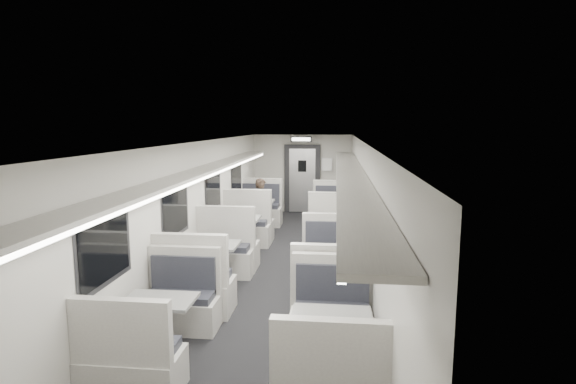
% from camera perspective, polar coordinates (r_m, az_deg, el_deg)
% --- Properties ---
extents(room, '(3.24, 12.24, 2.64)m').
position_cam_1_polar(room, '(7.96, -1.37, -2.35)').
color(room, black).
rests_on(room, ground).
extents(booth_left_a, '(1.16, 2.35, 1.26)m').
position_cam_1_polar(booth_left_a, '(11.34, -4.29, -3.09)').
color(booth_left_a, '#BBB9AF').
rests_on(booth_left_a, room).
extents(booth_left_b, '(1.14, 2.32, 1.24)m').
position_cam_1_polar(booth_left_b, '(9.43, -6.49, -5.56)').
color(booth_left_b, '#BBB9AF').
rests_on(booth_left_b, room).
extents(booth_left_c, '(1.12, 2.28, 1.22)m').
position_cam_1_polar(booth_left_c, '(7.54, -9.87, -9.32)').
color(booth_left_c, '#BBB9AF').
rests_on(booth_left_c, room).
extents(booth_left_d, '(0.99, 2.01, 1.08)m').
position_cam_1_polar(booth_left_d, '(5.69, -15.93, -16.14)').
color(booth_left_d, '#BBB9AF').
rests_on(booth_left_d, room).
extents(booth_right_a, '(1.14, 2.31, 1.24)m').
position_cam_1_polar(booth_right_a, '(11.09, 5.88, -3.41)').
color(booth_right_a, '#BBB9AF').
rests_on(booth_right_a, room).
extents(booth_right_b, '(0.98, 1.99, 1.07)m').
position_cam_1_polar(booth_right_b, '(9.46, 5.82, -5.86)').
color(booth_right_b, '#BBB9AF').
rests_on(booth_right_b, room).
extents(booth_right_c, '(1.09, 2.21, 1.18)m').
position_cam_1_polar(booth_right_c, '(7.03, 5.71, -10.67)').
color(booth_right_c, '#BBB9AF').
rests_on(booth_right_c, room).
extents(booth_right_d, '(1.02, 2.08, 1.11)m').
position_cam_1_polar(booth_right_d, '(5.06, 5.50, -18.94)').
color(booth_right_d, '#BBB9AF').
rests_on(booth_right_d, room).
extents(passenger, '(0.61, 0.51, 1.43)m').
position_cam_1_polar(passenger, '(10.87, -3.38, -2.01)').
color(passenger, black).
rests_on(passenger, room).
extents(window_a, '(0.02, 1.18, 0.84)m').
position_cam_1_polar(window_a, '(11.50, -6.54, 1.74)').
color(window_a, black).
rests_on(window_a, room).
extents(window_b, '(0.02, 1.18, 0.84)m').
position_cam_1_polar(window_b, '(9.39, -9.46, 0.14)').
color(window_b, black).
rests_on(window_b, room).
extents(window_c, '(0.02, 1.18, 0.84)m').
position_cam_1_polar(window_c, '(7.32, -14.05, -2.37)').
color(window_c, black).
rests_on(window_c, room).
extents(window_d, '(0.02, 1.18, 0.84)m').
position_cam_1_polar(window_d, '(5.36, -22.16, -6.73)').
color(window_d, black).
rests_on(window_d, room).
extents(luggage_rack_left, '(0.46, 10.40, 0.09)m').
position_cam_1_polar(luggage_rack_left, '(7.82, -10.76, 2.62)').
color(luggage_rack_left, '#BBB9AF').
rests_on(luggage_rack_left, room).
extents(luggage_rack_right, '(0.46, 10.40, 0.09)m').
position_cam_1_polar(luggage_rack_right, '(7.49, 7.80, 2.43)').
color(luggage_rack_right, '#BBB9AF').
rests_on(luggage_rack_right, room).
extents(vestibule_door, '(1.10, 0.13, 2.10)m').
position_cam_1_polar(vestibule_door, '(13.82, 1.82, 1.64)').
color(vestibule_door, black).
rests_on(vestibule_door, room).
extents(exit_sign, '(0.62, 0.12, 0.16)m').
position_cam_1_polar(exit_sign, '(13.23, 1.69, 6.72)').
color(exit_sign, black).
rests_on(exit_sign, room).
extents(wall_notice, '(0.32, 0.02, 0.40)m').
position_cam_1_polar(wall_notice, '(13.72, 4.96, 3.50)').
color(wall_notice, white).
rests_on(wall_notice, room).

